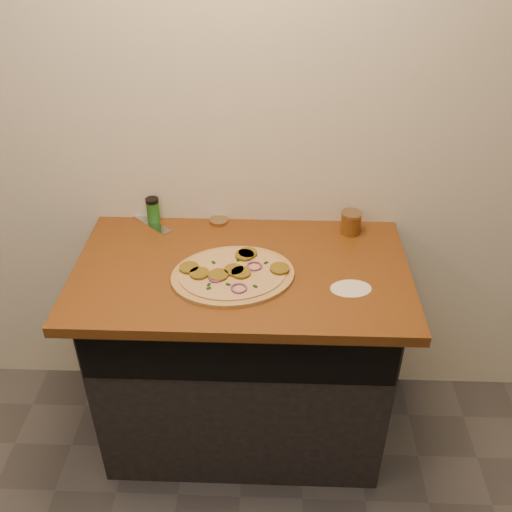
{
  "coord_description": "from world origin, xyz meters",
  "views": [
    {
      "loc": [
        0.11,
        -0.23,
        2.09
      ],
      "look_at": [
        0.05,
        1.42,
        0.95
      ],
      "focal_mm": 40.0,
      "sensor_mm": 36.0,
      "label": 1
    }
  ],
  "objects_px": {
    "chefs_knife": "(140,216)",
    "salsa_jar": "(351,222)",
    "pizza": "(233,274)",
    "spice_shaker": "(153,210)"
  },
  "relations": [
    {
      "from": "pizza",
      "to": "spice_shaker",
      "type": "distance_m",
      "value": 0.5
    },
    {
      "from": "pizza",
      "to": "spice_shaker",
      "type": "xyz_separation_m",
      "value": [
        -0.34,
        0.36,
        0.04
      ]
    },
    {
      "from": "chefs_knife",
      "to": "salsa_jar",
      "type": "distance_m",
      "value": 0.85
    },
    {
      "from": "pizza",
      "to": "chefs_knife",
      "type": "bearing_deg",
      "value": 136.26
    },
    {
      "from": "chefs_knife",
      "to": "salsa_jar",
      "type": "height_order",
      "value": "salsa_jar"
    },
    {
      "from": "salsa_jar",
      "to": "pizza",
      "type": "bearing_deg",
      "value": -145.01
    },
    {
      "from": "pizza",
      "to": "chefs_knife",
      "type": "relative_size",
      "value": 2.03
    },
    {
      "from": "pizza",
      "to": "salsa_jar",
      "type": "xyz_separation_m",
      "value": [
        0.44,
        0.31,
        0.03
      ]
    },
    {
      "from": "pizza",
      "to": "salsa_jar",
      "type": "bearing_deg",
      "value": 34.99
    },
    {
      "from": "pizza",
      "to": "spice_shaker",
      "type": "relative_size",
      "value": 4.85
    }
  ]
}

